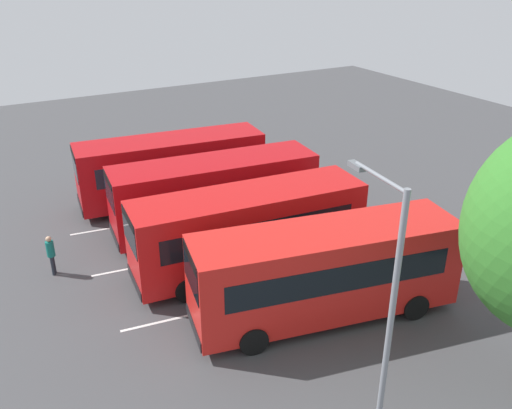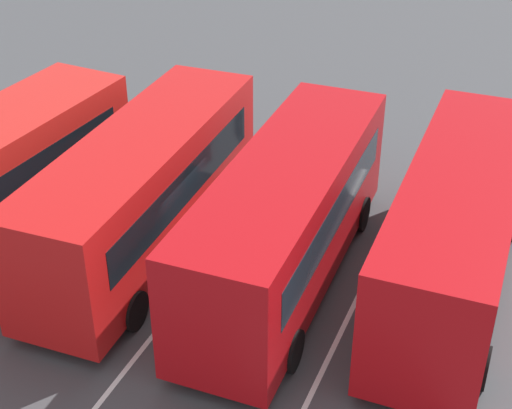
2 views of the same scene
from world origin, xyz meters
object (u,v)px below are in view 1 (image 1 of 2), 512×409
Objects in this scene: bus_center_right at (248,228)px; bus_far_right at (325,270)px; bus_far_left at (171,167)px; pedestrian at (51,252)px; street_lamp at (387,300)px; bus_center_left at (214,193)px.

bus_far_right is (-0.81, 4.06, 0.00)m from bus_center_right.
bus_far_left is 1.00× the size of bus_center_right.
pedestrian is 14.17m from street_lamp.
bus_center_left is at bearing 104.27° from bus_far_left.
bus_far_left and bus_center_left have the same top height.
bus_far_left is 5.61× the size of pedestrian.
pedestrian is at bearing 39.06° from bus_far_left.
bus_far_right reaches higher than pedestrian.
street_lamp is (0.96, 8.89, 2.30)m from bus_center_right.
bus_center_left and bus_far_right have the same top height.
bus_center_left is 3.91m from bus_center_right.
street_lamp is at bearing -40.96° from pedestrian.
street_lamp reaches higher than bus_far_right.
bus_far_right is at bearing 101.23° from bus_far_left.
bus_far_left is 4.05m from bus_center_left.
bus_far_left is at bearing 55.53° from pedestrian.
bus_far_right is (-1.03, 11.97, 0.00)m from bus_far_left.
bus_center_left is at bearing 0.86° from street_lamp.
bus_center_right is at bearing 90.93° from bus_center_left.
bus_far_right is 5.66× the size of pedestrian.
street_lamp reaches higher than bus_center_right.
bus_center_right is 4.14m from bus_far_right.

